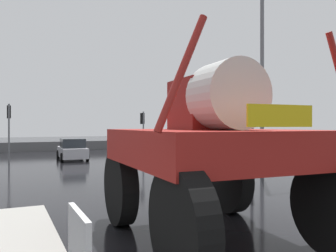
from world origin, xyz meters
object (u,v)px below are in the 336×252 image
(sedan_ahead, at_px, (72,150))
(bare_tree_right, at_px, (206,105))
(streetlight_near_right, at_px, (264,72))
(traffic_signal_near_right, at_px, (249,126))
(traffic_signal_far_left, at_px, (143,124))
(traffic_signal_far_right, at_px, (9,120))
(oversize_sprayer, at_px, (213,151))

(sedan_ahead, height_order, bare_tree_right, bare_tree_right)
(streetlight_near_right, relative_size, bare_tree_right, 1.67)
(traffic_signal_near_right, bearing_deg, bare_tree_right, 63.67)
(traffic_signal_near_right, distance_m, traffic_signal_far_left, 14.93)
(traffic_signal_far_right, height_order, bare_tree_right, bare_tree_right)
(sedan_ahead, distance_m, bare_tree_right, 11.23)
(oversize_sprayer, height_order, traffic_signal_far_left, oversize_sprayer)
(traffic_signal_far_left, relative_size, streetlight_near_right, 0.38)
(sedan_ahead, relative_size, bare_tree_right, 0.76)
(traffic_signal_far_left, bearing_deg, streetlight_near_right, -82.47)
(oversize_sprayer, bearing_deg, traffic_signal_near_right, -44.58)
(bare_tree_right, bearing_deg, traffic_signal_far_right, 178.72)
(streetlight_near_right, bearing_deg, traffic_signal_far_left, 97.53)
(sedan_ahead, xyz_separation_m, traffic_signal_near_right, (3.46, -15.56, 1.72))
(sedan_ahead, xyz_separation_m, traffic_signal_far_right, (-4.16, -0.73, 2.10))
(oversize_sprayer, relative_size, traffic_signal_near_right, 1.68)
(traffic_signal_far_right, bearing_deg, traffic_signal_near_right, -62.81)
(traffic_signal_near_right, relative_size, traffic_signal_far_left, 0.95)
(traffic_signal_near_right, height_order, bare_tree_right, bare_tree_right)
(oversize_sprayer, bearing_deg, streetlight_near_right, -44.88)
(traffic_signal_far_left, distance_m, bare_tree_right, 5.73)
(sedan_ahead, xyz_separation_m, bare_tree_right, (10.63, -1.06, 3.45))
(traffic_signal_near_right, xyz_separation_m, bare_tree_right, (7.18, 14.50, 1.73))
(traffic_signal_far_left, xyz_separation_m, traffic_signal_far_right, (-9.30, -0.01, 0.26))
(traffic_signal_far_left, bearing_deg, bare_tree_right, -3.49)
(bare_tree_right, bearing_deg, oversize_sprayer, -121.30)
(oversize_sprayer, bearing_deg, sedan_ahead, 1.55)
(oversize_sprayer, relative_size, sedan_ahead, 1.35)
(oversize_sprayer, height_order, traffic_signal_near_right, oversize_sprayer)
(traffic_signal_far_right, xyz_separation_m, bare_tree_right, (14.79, -0.33, 1.34))
(traffic_signal_far_right, distance_m, streetlight_near_right, 16.24)
(streetlight_near_right, height_order, bare_tree_right, streetlight_near_right)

